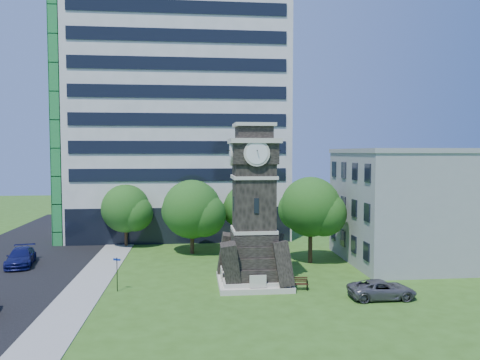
{
  "coord_description": "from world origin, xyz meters",
  "views": [
    {
      "loc": [
        -1.56,
        -32.85,
        10.07
      ],
      "look_at": [
        2.48,
        7.12,
        7.68
      ],
      "focal_mm": 35.0,
      "sensor_mm": 36.0,
      "label": 1
    }
  ],
  "objects": [
    {
      "name": "tree_nc",
      "position": [
        -1.59,
        13.37,
        4.27
      ],
      "size": [
        6.39,
        5.81,
        7.35
      ],
      "rotation": [
        0.0,
        0.0,
        -0.31
      ],
      "color": "#332114",
      "rests_on": "ground"
    },
    {
      "name": "office_tall",
      "position": [
        -3.2,
        25.84,
        14.22
      ],
      "size": [
        26.2,
        15.11,
        28.6
      ],
      "color": "white",
      "rests_on": "ground"
    },
    {
      "name": "ground",
      "position": [
        0.0,
        0.0,
        0.0
      ],
      "size": [
        160.0,
        160.0,
        0.0
      ],
      "primitive_type": "plane",
      "color": "#325719",
      "rests_on": "ground"
    },
    {
      "name": "park_bench",
      "position": [
        5.85,
        0.23,
        0.5
      ],
      "size": [
        1.84,
        0.49,
        0.95
      ],
      "rotation": [
        0.0,
        0.0,
        -0.1
      ],
      "color": "black",
      "rests_on": "ground"
    },
    {
      "name": "street_sign",
      "position": [
        -7.06,
        1.18,
        1.55
      ],
      "size": [
        0.59,
        0.06,
        2.48
      ],
      "rotation": [
        0.0,
        0.0,
        -0.43
      ],
      "color": "black",
      "rests_on": "ground"
    },
    {
      "name": "tree_east",
      "position": [
        9.13,
        8.43,
        4.93
      ],
      "size": [
        5.98,
        5.44,
        7.86
      ],
      "rotation": [
        0.0,
        0.0,
        -0.44
      ],
      "color": "#332114",
      "rests_on": "ground"
    },
    {
      "name": "sidewalk",
      "position": [
        -9.5,
        5.0,
        0.03
      ],
      "size": [
        3.0,
        70.0,
        0.06
      ],
      "primitive_type": "cube",
      "color": "gray",
      "rests_on": "ground"
    },
    {
      "name": "office_low",
      "position": [
        19.97,
        8.0,
        5.21
      ],
      "size": [
        15.2,
        12.2,
        10.4
      ],
      "color": "#939698",
      "rests_on": "ground"
    },
    {
      "name": "tree_ne",
      "position": [
        4.04,
        14.36,
        4.24
      ],
      "size": [
        5.36,
        4.87,
        6.85
      ],
      "rotation": [
        0.0,
        0.0,
        -0.06
      ],
      "color": "#332114",
      "rests_on": "ground"
    },
    {
      "name": "car_street_north",
      "position": [
        -16.84,
        9.92,
        0.76
      ],
      "size": [
        3.09,
        5.57,
        1.53
      ],
      "primitive_type": "imported",
      "rotation": [
        0.0,
        0.0,
        0.19
      ],
      "color": "#11154D",
      "rests_on": "ground"
    },
    {
      "name": "tree_nw",
      "position": [
        -8.65,
        17.67,
        3.92
      ],
      "size": [
        5.63,
        5.12,
        6.65
      ],
      "rotation": [
        0.0,
        0.0,
        -0.43
      ],
      "color": "#332114",
      "rests_on": "ground"
    },
    {
      "name": "car_east_lot",
      "position": [
        11.34,
        -2.37,
        0.64
      ],
      "size": [
        4.61,
        2.13,
        1.28
      ],
      "primitive_type": "imported",
      "rotation": [
        0.0,
        0.0,
        1.57
      ],
      "color": "#515056",
      "rests_on": "ground"
    },
    {
      "name": "clock_tower",
      "position": [
        3.0,
        2.0,
        5.28
      ],
      "size": [
        5.4,
        5.4,
        12.22
      ],
      "color": "beige",
      "rests_on": "ground"
    }
  ]
}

